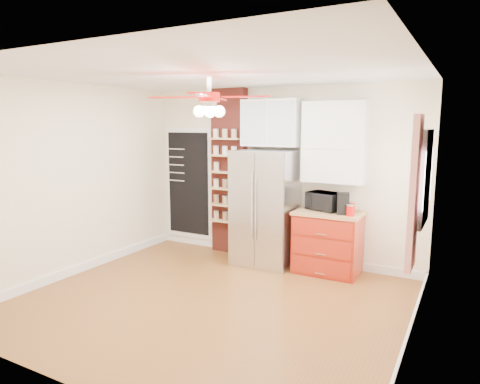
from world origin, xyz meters
The scene contains 21 objects.
floor centered at (0.00, 0.00, 0.00)m, with size 4.50×4.50×0.00m, color brown.
ceiling centered at (0.00, 0.00, 2.70)m, with size 4.50×4.50×0.00m, color white.
wall_back centered at (0.00, 2.00, 1.35)m, with size 4.50×0.02×2.70m, color #FBEBCA.
wall_front centered at (0.00, -2.00, 1.35)m, with size 4.50×0.02×2.70m, color #FBEBCA.
wall_left centered at (-2.25, 0.00, 1.35)m, with size 0.02×4.00×2.70m, color #FBEBCA.
wall_right centered at (2.25, 0.00, 1.35)m, with size 0.02×4.00×2.70m, color #FBEBCA.
chalkboard centered at (-1.70, 1.96, 1.10)m, with size 0.95×0.05×1.95m.
brick_pillar centered at (-0.85, 1.92, 1.35)m, with size 0.60×0.16×2.70m, color maroon.
fridge centered at (-0.05, 1.63, 0.88)m, with size 0.90×0.70×1.75m, color silver.
upper_glass_cabinet centered at (-0.05, 1.82, 2.15)m, with size 0.90×0.35×0.70m, color white.
red_cabinet centered at (0.92, 1.68, 0.45)m, with size 0.94×0.64×0.90m.
upper_shelf_unit centered at (0.92, 1.85, 1.88)m, with size 0.90×0.30×1.15m, color white.
window centered at (2.23, 0.90, 1.55)m, with size 0.04×0.75×1.05m, color white.
curtain centered at (2.18, 0.35, 1.45)m, with size 0.06×0.40×1.55m, color red.
ceiling_fan centered at (0.00, 0.00, 2.42)m, with size 1.40×1.40×0.44m.
toaster_oven centered at (0.82, 1.76, 1.03)m, with size 0.47×0.32×0.26m, color black.
coffee_maker centered at (1.14, 1.61, 1.05)m, with size 0.16×0.19×0.30m, color black.
canister_left centered at (1.26, 1.54, 0.97)m, with size 0.10×0.10×0.14m, color red.
canister_right centered at (1.22, 1.74, 0.98)m, with size 0.11×0.11×0.15m, color #AD1609.
pantry_jar_oats centered at (-1.01, 1.77, 1.44)m, with size 0.09×0.09×0.13m, color beige.
pantry_jar_beans centered at (-0.72, 1.80, 1.43)m, with size 0.10×0.10×0.11m, color #8F6548.
Camera 1 is at (2.66, -4.16, 2.12)m, focal length 32.00 mm.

